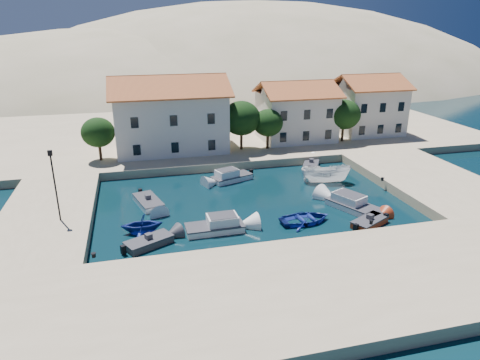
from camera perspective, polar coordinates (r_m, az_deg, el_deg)
name	(u,v)px	position (r m, az deg, el deg)	size (l,w,h in m)	color
ground	(284,251)	(34.42, 5.90, -9.34)	(400.00, 400.00, 0.00)	black
quay_south	(315,288)	(29.46, 9.98, -14.00)	(52.00, 12.00, 1.00)	tan
quay_east	(428,180)	(51.82, 23.83, -0.04)	(11.00, 20.00, 1.00)	tan
quay_west	(47,217)	(42.25, -24.37, -4.57)	(8.00, 20.00, 1.00)	tan
quay_north	(216,132)	(69.20, -3.20, 6.46)	(80.00, 36.00, 1.00)	tan
hills	(222,138)	(160.00, -2.39, 5.60)	(254.00, 176.00, 99.00)	tan
building_left	(170,112)	(57.27, -9.31, 8.90)	(14.70, 9.45, 9.70)	silver
building_mid	(296,110)	(62.46, 7.51, 9.25)	(10.50, 8.40, 8.30)	silver
building_right	(368,103)	(68.54, 16.73, 9.77)	(9.45, 8.40, 8.80)	silver
trees	(253,120)	(56.88, 1.69, 7.95)	(37.30, 5.30, 6.45)	#382314
lamppost	(54,179)	(38.63, -23.55, 0.12)	(0.35, 0.25, 6.22)	black
bollards	(300,214)	(38.03, 7.98, -4.49)	(29.36, 9.56, 0.30)	black
motorboat_grey_sw	(149,242)	(35.59, -12.04, -8.12)	(4.16, 3.23, 1.25)	#39383E
cabin_cruiser_south	(215,226)	(37.05, -3.40, -6.16)	(5.04, 2.22, 1.60)	white
rowboat_south	(305,222)	(39.23, 8.65, -5.57)	(3.36, 4.70, 0.97)	navy
motorboat_red_se	(370,222)	(39.82, 16.89, -5.39)	(4.03, 3.19, 1.25)	maroon
cabin_cruiser_east	(355,205)	(42.48, 15.10, -3.29)	(4.51, 6.12, 1.60)	white
boat_east	(325,182)	(49.20, 11.30, -0.30)	(2.09, 5.55, 2.14)	white
motorboat_white_ne	(311,165)	(54.11, 9.47, 2.04)	(3.33, 4.11, 1.25)	white
rowboat_west	(142,232)	(37.97, -12.88, -6.79)	(3.00, 3.48, 1.83)	navy
motorboat_white_west	(148,202)	(43.23, -12.14, -2.88)	(3.03, 4.76, 1.25)	white
cabin_cruiser_north	(232,176)	(48.69, -1.10, 0.48)	(5.02, 3.42, 1.60)	white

